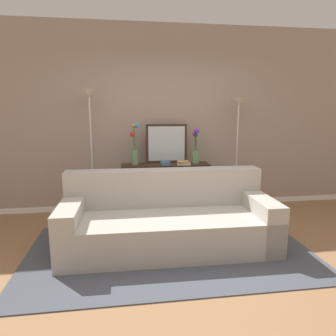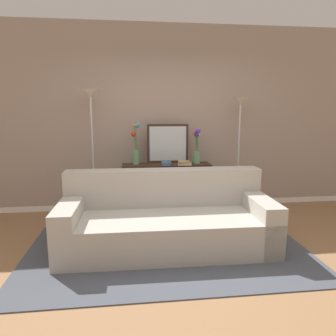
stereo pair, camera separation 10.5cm
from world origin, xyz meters
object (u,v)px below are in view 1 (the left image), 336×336
console_table (166,180)px  book_row_under_console (138,211)px  vase_tall_flowers (135,149)px  vase_short_flowers (196,150)px  wall_mirror (167,144)px  fruit_bowl (165,163)px  floor_lamp_left (90,118)px  book_stack (183,163)px  floor_lamp_right (238,123)px  couch (168,221)px

console_table → book_row_under_console: size_ratio=5.74×
vase_tall_flowers → vase_short_flowers: 0.94m
wall_mirror → fruit_bowl: 0.36m
vase_short_flowers → wall_mirror: bearing=166.6°
floor_lamp_left → vase_short_flowers: size_ratio=3.53×
floor_lamp_left → console_table: bearing=0.4°
floor_lamp_left → book_stack: floor_lamp_left is taller
book_row_under_console → floor_lamp_right: bearing=-0.3°
vase_short_flowers → couch: bearing=-117.1°
vase_short_flowers → book_row_under_console: 1.31m
floor_lamp_right → vase_tall_flowers: bearing=178.5°
console_table → wall_mirror: 0.57m
wall_mirror → vase_tall_flowers: bearing=-169.2°
wall_mirror → floor_lamp_left: bearing=-173.1°
vase_tall_flowers → floor_lamp_left: bearing=-176.2°
couch → book_row_under_console: (-0.29, 1.17, -0.25)m
wall_mirror → book_stack: bearing=-44.6°
couch → floor_lamp_left: (-0.96, 1.16, 1.18)m
floor_lamp_left → floor_lamp_right: floor_lamp_left is taller
floor_lamp_left → wall_mirror: 1.21m
floor_lamp_left → wall_mirror: (1.13, 0.14, -0.40)m
floor_lamp_right → book_stack: (-0.87, -0.09, -0.59)m
floor_lamp_left → vase_tall_flowers: bearing=3.8°
console_table → wall_mirror: size_ratio=2.11×
fruit_bowl → book_row_under_console: size_ratio=0.67×
floor_lamp_left → wall_mirror: bearing=6.9°
floor_lamp_right → book_stack: size_ratio=8.37×
book_stack → console_table: bearing=159.8°
console_table → floor_lamp_left: 1.45m
wall_mirror → vase_short_flowers: 0.46m
wall_mirror → console_table: bearing=-103.1°
couch → vase_short_flowers: vase_short_flowers is taller
console_table → floor_lamp_left: size_ratio=0.71×
couch → console_table: (0.14, 1.17, 0.24)m
floor_lamp_right → vase_tall_flowers: (-1.60, 0.04, -0.37)m
couch → wall_mirror: 1.53m
vase_short_flowers → book_stack: (-0.21, -0.12, -0.18)m
vase_tall_flowers → fruit_bowl: 0.52m
couch → book_row_under_console: bearing=104.0°
console_table → vase_short_flowers: 0.66m
book_row_under_console → wall_mirror: bearing=15.5°
vase_tall_flowers → book_stack: bearing=-10.0°
couch → book_stack: (0.40, 1.08, 0.51)m
floor_lamp_left → book_row_under_console: size_ratio=8.06×
floor_lamp_left → wall_mirror: floor_lamp_left is taller
console_table → book_stack: bearing=-20.2°
console_table → vase_tall_flowers: bearing=175.9°
book_stack → wall_mirror: bearing=135.4°
book_row_under_console → book_stack: bearing=-7.8°
book_stack → book_row_under_console: 1.03m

